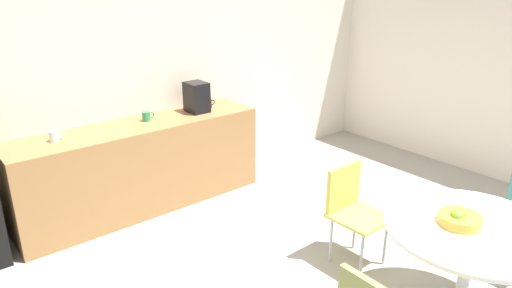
{
  "coord_description": "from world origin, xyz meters",
  "views": [
    {
      "loc": [
        -2.43,
        -1.44,
        2.3
      ],
      "look_at": [
        -0.12,
        1.37,
        0.95
      ],
      "focal_mm": 32.44,
      "sensor_mm": 36.0,
      "label": 1
    }
  ],
  "objects_px": {
    "mug_green": "(208,104)",
    "fruit_bowl": "(459,219)",
    "chair_yellow": "(351,203)",
    "mug_white": "(146,116)",
    "mug_red": "(54,136)",
    "round_table": "(470,244)",
    "coffee_maker": "(197,97)"
  },
  "relations": [
    {
      "from": "chair_yellow",
      "to": "mug_green",
      "type": "bearing_deg",
      "value": 90.97
    },
    {
      "from": "round_table",
      "to": "mug_green",
      "type": "bearing_deg",
      "value": 90.88
    },
    {
      "from": "chair_yellow",
      "to": "mug_white",
      "type": "relative_size",
      "value": 6.43
    },
    {
      "from": "mug_white",
      "to": "chair_yellow",
      "type": "bearing_deg",
      "value": -68.8
    },
    {
      "from": "chair_yellow",
      "to": "coffee_maker",
      "type": "bearing_deg",
      "value": 96.19
    },
    {
      "from": "round_table",
      "to": "mug_white",
      "type": "distance_m",
      "value": 3.13
    },
    {
      "from": "fruit_bowl",
      "to": "mug_red",
      "type": "bearing_deg",
      "value": 119.81
    },
    {
      "from": "chair_yellow",
      "to": "mug_red",
      "type": "xyz_separation_m",
      "value": [
        -1.69,
        1.98,
        0.43
      ]
    },
    {
      "from": "mug_red",
      "to": "coffee_maker",
      "type": "xyz_separation_m",
      "value": [
        1.48,
        -0.01,
        0.11
      ]
    },
    {
      "from": "chair_yellow",
      "to": "mug_red",
      "type": "relative_size",
      "value": 6.43
    },
    {
      "from": "mug_green",
      "to": "fruit_bowl",
      "type": "bearing_deg",
      "value": -90.04
    },
    {
      "from": "round_table",
      "to": "fruit_bowl",
      "type": "relative_size",
      "value": 4.09
    },
    {
      "from": "fruit_bowl",
      "to": "mug_green",
      "type": "height_order",
      "value": "mug_green"
    },
    {
      "from": "mug_white",
      "to": "mug_green",
      "type": "distance_m",
      "value": 0.75
    },
    {
      "from": "mug_white",
      "to": "coffee_maker",
      "type": "xyz_separation_m",
      "value": [
        0.57,
        -0.05,
        0.11
      ]
    },
    {
      "from": "round_table",
      "to": "mug_red",
      "type": "bearing_deg",
      "value": 119.86
    },
    {
      "from": "mug_green",
      "to": "mug_red",
      "type": "xyz_separation_m",
      "value": [
        -1.66,
        -0.04,
        0.0
      ]
    },
    {
      "from": "mug_white",
      "to": "mug_red",
      "type": "relative_size",
      "value": 1.0
    },
    {
      "from": "chair_yellow",
      "to": "coffee_maker",
      "type": "height_order",
      "value": "coffee_maker"
    },
    {
      "from": "round_table",
      "to": "mug_red",
      "type": "xyz_separation_m",
      "value": [
        -1.7,
        2.97,
        0.33
      ]
    },
    {
      "from": "mug_white",
      "to": "coffee_maker",
      "type": "distance_m",
      "value": 0.58
    },
    {
      "from": "round_table",
      "to": "mug_white",
      "type": "relative_size",
      "value": 8.81
    },
    {
      "from": "fruit_bowl",
      "to": "mug_white",
      "type": "bearing_deg",
      "value": 104.32
    },
    {
      "from": "coffee_maker",
      "to": "mug_red",
      "type": "bearing_deg",
      "value": 179.46
    },
    {
      "from": "chair_yellow",
      "to": "mug_green",
      "type": "distance_m",
      "value": 2.06
    },
    {
      "from": "mug_red",
      "to": "chair_yellow",
      "type": "bearing_deg",
      "value": -49.52
    },
    {
      "from": "round_table",
      "to": "mug_green",
      "type": "xyz_separation_m",
      "value": [
        -0.05,
        3.01,
        0.33
      ]
    },
    {
      "from": "chair_yellow",
      "to": "fruit_bowl",
      "type": "height_order",
      "value": "fruit_bowl"
    },
    {
      "from": "round_table",
      "to": "fruit_bowl",
      "type": "height_order",
      "value": "fruit_bowl"
    },
    {
      "from": "round_table",
      "to": "coffee_maker",
      "type": "height_order",
      "value": "coffee_maker"
    },
    {
      "from": "mug_green",
      "to": "coffee_maker",
      "type": "height_order",
      "value": "coffee_maker"
    },
    {
      "from": "chair_yellow",
      "to": "fruit_bowl",
      "type": "relative_size",
      "value": 2.99
    }
  ]
}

